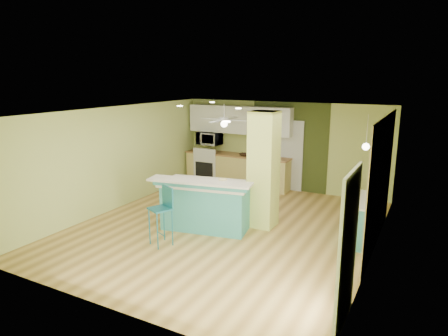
% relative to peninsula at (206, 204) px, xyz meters
% --- Properties ---
extents(floor, '(6.00, 7.00, 0.01)m').
position_rel_peninsula_xyz_m(floor, '(0.36, 0.19, -0.54)').
color(floor, olive).
rests_on(floor, ground).
extents(ceiling, '(6.00, 7.00, 0.01)m').
position_rel_peninsula_xyz_m(ceiling, '(0.36, 0.19, 1.97)').
color(ceiling, white).
rests_on(ceiling, wall_back).
extents(wall_back, '(6.00, 0.01, 2.50)m').
position_rel_peninsula_xyz_m(wall_back, '(0.36, 3.69, 0.72)').
color(wall_back, '#C0CE6E').
rests_on(wall_back, floor).
extents(wall_front, '(6.00, 0.01, 2.50)m').
position_rel_peninsula_xyz_m(wall_front, '(0.36, -3.32, 0.72)').
color(wall_front, '#C0CE6E').
rests_on(wall_front, floor).
extents(wall_left, '(0.01, 7.00, 2.50)m').
position_rel_peninsula_xyz_m(wall_left, '(-2.64, 0.19, 0.72)').
color(wall_left, '#C0CE6E').
rests_on(wall_left, floor).
extents(wall_right, '(0.01, 7.00, 2.50)m').
position_rel_peninsula_xyz_m(wall_right, '(3.37, 0.19, 0.72)').
color(wall_right, '#C0CE6E').
rests_on(wall_right, floor).
extents(wood_panel, '(0.02, 3.40, 2.50)m').
position_rel_peninsula_xyz_m(wood_panel, '(3.35, 0.79, 0.72)').
color(wood_panel, '#9A8158').
rests_on(wood_panel, floor).
extents(olive_accent, '(2.20, 0.02, 2.50)m').
position_rel_peninsula_xyz_m(olive_accent, '(0.56, 3.68, 0.72)').
color(olive_accent, '#39451B').
rests_on(olive_accent, floor).
extents(interior_door, '(0.82, 0.05, 2.00)m').
position_rel_peninsula_xyz_m(interior_door, '(0.56, 3.65, 0.47)').
color(interior_door, silver).
rests_on(interior_door, floor).
extents(french_door, '(0.04, 1.08, 2.10)m').
position_rel_peninsula_xyz_m(french_door, '(3.33, -2.11, 0.52)').
color(french_door, silver).
rests_on(french_door, floor).
extents(column, '(0.55, 0.55, 2.50)m').
position_rel_peninsula_xyz_m(column, '(1.01, 0.69, 0.72)').
color(column, '#CEDB65').
rests_on(column, floor).
extents(kitchen_run, '(3.25, 0.63, 0.94)m').
position_rel_peninsula_xyz_m(kitchen_run, '(-0.94, 3.39, -0.06)').
color(kitchen_run, '#D2BF6D').
rests_on(kitchen_run, floor).
extents(stove, '(0.76, 0.66, 1.08)m').
position_rel_peninsula_xyz_m(stove, '(-1.89, 3.38, -0.07)').
color(stove, silver).
rests_on(stove, floor).
extents(upper_cabinets, '(3.20, 0.34, 0.80)m').
position_rel_peninsula_xyz_m(upper_cabinets, '(-0.94, 3.51, 1.42)').
color(upper_cabinets, white).
rests_on(upper_cabinets, wall_back).
extents(microwave, '(0.70, 0.48, 0.39)m').
position_rel_peninsula_xyz_m(microwave, '(-1.89, 3.39, 0.82)').
color(microwave, white).
rests_on(microwave, wall_back).
extents(ceiling_fan, '(1.41, 1.41, 0.61)m').
position_rel_peninsula_xyz_m(ceiling_fan, '(-0.74, 2.19, 1.55)').
color(ceiling_fan, silver).
rests_on(ceiling_fan, ceiling).
extents(pendant_lamp, '(0.14, 0.14, 0.69)m').
position_rel_peninsula_xyz_m(pendant_lamp, '(3.01, 0.94, 1.35)').
color(pendant_lamp, silver).
rests_on(pendant_lamp, ceiling).
extents(wall_decor, '(0.03, 0.90, 0.70)m').
position_rel_peninsula_xyz_m(wall_decor, '(3.33, 0.99, 1.02)').
color(wall_decor, brown).
rests_on(wall_decor, wood_panel).
extents(peninsula, '(2.20, 1.49, 1.15)m').
position_rel_peninsula_xyz_m(peninsula, '(0.00, 0.00, 0.00)').
color(peninsula, teal).
rests_on(peninsula, floor).
extents(bar_stool, '(0.50, 0.50, 1.15)m').
position_rel_peninsula_xyz_m(bar_stool, '(-0.29, -1.13, 0.24)').
color(bar_stool, '#1D6E85').
rests_on(bar_stool, floor).
extents(side_counter, '(0.56, 1.33, 0.86)m').
position_rel_peninsula_xyz_m(side_counter, '(3.06, 0.87, -0.10)').
color(side_counter, teal).
rests_on(side_counter, floor).
extents(fruit_bowl, '(0.30, 0.30, 0.07)m').
position_rel_peninsula_xyz_m(fruit_bowl, '(-0.66, 3.30, 0.44)').
color(fruit_bowl, '#332115').
rests_on(fruit_bowl, kitchen_run).
extents(canister, '(0.17, 0.17, 0.17)m').
position_rel_peninsula_xyz_m(canister, '(0.45, -0.11, 0.55)').
color(canister, yellow).
rests_on(canister, peninsula).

